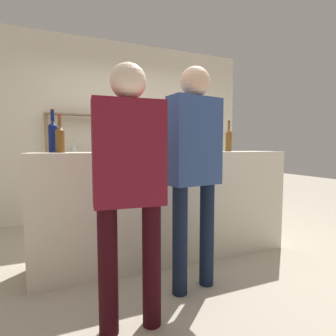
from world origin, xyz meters
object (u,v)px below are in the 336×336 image
Objects in this scene: counter_bottle_1 at (229,140)px; customer_center at (194,160)px; counter_bottle_2 at (207,138)px; counter_bottle_3 at (60,138)px; ice_bucket at (116,140)px; cork_jar at (193,145)px; counter_bottle_0 at (53,136)px; server_behind_counter at (161,157)px; customer_left at (129,177)px.

counter_bottle_1 is 0.20× the size of customer_center.
counter_bottle_2 is 1.45m from counter_bottle_3.
ice_bucket is 1.64× the size of cork_jar.
counter_bottle_1 is at bearing 5.77° from ice_bucket.
counter_bottle_3 is (0.06, -0.12, -0.02)m from counter_bottle_0.
counter_bottle_1 reaches higher than counter_bottle_3.
counter_bottle_0 is at bearing 43.89° from customer_center.
ice_bucket is at bearing -40.99° from server_behind_counter.
counter_bottle_2 is 0.26m from cork_jar.
counter_bottle_3 is 1.01m from customer_left.
ice_bucket is 0.88m from customer_left.
counter_bottle_2 is 1.12× the size of counter_bottle_3.
cork_jar is 1.20m from customer_left.
customer_left is (0.44, -1.02, -0.28)m from counter_bottle_0.
counter_bottle_2 is 0.21× the size of server_behind_counter.
ice_bucket is at bearing -175.35° from counter_bottle_2.
ice_bucket is 0.77m from customer_center.
server_behind_counter is at bearing 123.18° from counter_bottle_1.
counter_bottle_2 is 0.91m from server_behind_counter.
counter_bottle_1 is 0.95× the size of counter_bottle_2.
counter_bottle_0 is 0.22× the size of customer_center.
counter_bottle_3 is at bearing 46.91° from customer_center.
counter_bottle_0 is 0.24× the size of customer_left.
customer_left is 0.64m from customer_center.
cork_jar is 0.08× the size of server_behind_counter.
counter_bottle_1 is 1.77m from counter_bottle_3.
counter_bottle_1 reaches higher than ice_bucket.
server_behind_counter is at bearing 89.16° from cork_jar.
server_behind_counter is at bearing -22.06° from customer_left.
cork_jar is (-0.54, -0.16, -0.06)m from counter_bottle_1.
ice_bucket is at bearing 177.81° from cork_jar.
counter_bottle_2 is 0.84m from customer_center.
counter_bottle_2 is at bearing -45.35° from customer_left.
counter_bottle_2 is 0.21× the size of customer_center.
customer_center reaches higher than counter_bottle_1.
counter_bottle_0 is at bearing 161.30° from ice_bucket.
counter_bottle_3 is (-1.45, -0.02, -0.02)m from counter_bottle_2.
counter_bottle_0 reaches higher than ice_bucket.
cork_jar is 0.98m from server_behind_counter.
server_behind_counter reaches higher than cork_jar.
cork_jar is at bearing -4.14° from counter_bottle_3.
ice_bucket is (-1.30, -0.13, -0.02)m from counter_bottle_1.
counter_bottle_2 reaches higher than cork_jar.
server_behind_counter reaches higher than counter_bottle_3.
counter_bottle_1 is 2.49× the size of cork_jar.
counter_bottle_2 is at bearing 0.80° from counter_bottle_3.
ice_bucket is 0.77m from cork_jar.
ice_bucket is at bearing -1.93° from customer_left.
counter_bottle_1 is at bearing 32.05° from server_behind_counter.
counter_bottle_2 is at bearing 26.43° from cork_jar.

